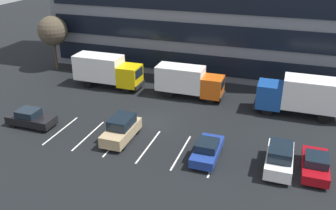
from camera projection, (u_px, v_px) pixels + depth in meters
The scene contains 11 objects.
ground_plane at pixel (151, 122), 34.16m from camera, with size 120.00×120.00×0.00m, color black.
lot_markings at pixel (133, 143), 30.55m from camera, with size 14.14×5.40×0.01m.
box_truck_blue at pixel (302, 95), 34.62m from camera, with size 8.11×2.68×3.76m.
box_truck_yellow at pixel (107, 70), 41.38m from camera, with size 7.78×2.58×3.61m.
box_truck_orange at pixel (188, 81), 38.66m from camera, with size 7.21×2.39×3.34m.
sedan_navy at pixel (207, 150), 28.22m from camera, with size 1.82×4.34×1.56m.
sedan_black at pixel (31, 118), 33.14m from camera, with size 4.38×1.83×1.57m.
sedan_maroon at pixel (315, 164), 26.42m from camera, with size 1.81×4.33×1.55m.
suv_white at pixel (280, 158), 26.79m from camera, with size 1.90×4.47×2.02m.
suv_tan at pixel (121, 129), 30.77m from camera, with size 1.90×4.48×2.03m.
bare_tree at pixel (53, 31), 45.66m from camera, with size 3.67×3.67×6.88m.
Camera 1 is at (11.34, -28.26, 15.64)m, focal length 39.19 mm.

